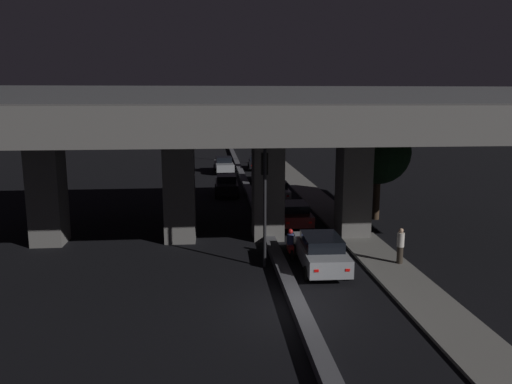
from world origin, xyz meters
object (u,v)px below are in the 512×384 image
object	(u,v)px
car_white_third	(275,189)
car_black_lead_oncoming	(227,185)
car_silver_lead	(321,251)
car_black_fifth	(257,163)
car_dark_blue_fourth	(263,172)
pedestrian_on_sidewalk	(400,246)
motorcycle_red_filtering_near	(290,245)
car_dark_red_second	(293,213)
traffic_light_left_of_median	(265,187)
car_silver_second_oncoming	(224,165)
street_lamp	(271,125)

from	to	relation	value
car_white_third	car_black_lead_oncoming	size ratio (longest dim) A/B	1.12
car_silver_lead	car_black_fifth	distance (m)	31.59
car_dark_blue_fourth	pedestrian_on_sidewalk	xyz separation A→B (m)	(3.69, -23.29, 0.03)
motorcycle_red_filtering_near	pedestrian_on_sidewalk	world-z (taller)	pedestrian_on_sidewalk
car_silver_lead	car_black_lead_oncoming	distance (m)	17.84
car_silver_lead	car_black_fifth	xyz separation A→B (m)	(0.18, 31.59, -0.06)
car_silver_lead	car_dark_blue_fourth	distance (m)	23.27
car_black_lead_oncoming	pedestrian_on_sidewalk	world-z (taller)	pedestrian_on_sidewalk
car_dark_red_second	car_black_lead_oncoming	xyz separation A→B (m)	(-3.62, 9.72, 0.08)
car_dark_blue_fourth	car_black_lead_oncoming	distance (m)	6.78
traffic_light_left_of_median	car_dark_blue_fourth	world-z (taller)	traffic_light_left_of_median
car_black_fifth	car_silver_second_oncoming	world-z (taller)	car_silver_second_oncoming
car_dark_blue_fourth	car_silver_second_oncoming	world-z (taller)	car_dark_blue_fourth
car_silver_second_oncoming	motorcycle_red_filtering_near	distance (m)	28.21
car_black_lead_oncoming	car_silver_second_oncoming	distance (m)	12.26
car_black_fifth	car_silver_second_oncoming	bearing A→B (deg)	119.67
car_white_third	car_silver_second_oncoming	xyz separation A→B (m)	(-3.45, 14.13, 0.06)
car_black_fifth	pedestrian_on_sidewalk	bearing A→B (deg)	-171.16
car_dark_red_second	car_black_fifth	size ratio (longest dim) A/B	1.06
car_silver_lead	car_silver_second_oncoming	xyz separation A→B (m)	(-3.44, 29.74, 0.01)
car_black_fifth	traffic_light_left_of_median	bearing A→B (deg)	177.78
street_lamp	pedestrian_on_sidewalk	size ratio (longest dim) A/B	4.64
car_black_lead_oncoming	pedestrian_on_sidewalk	xyz separation A→B (m)	(7.20, -17.49, 0.13)
traffic_light_left_of_median	car_silver_second_oncoming	world-z (taller)	traffic_light_left_of_median
motorcycle_red_filtering_near	street_lamp	bearing A→B (deg)	-3.50
car_dark_blue_fourth	car_black_lead_oncoming	size ratio (longest dim) A/B	1.10
traffic_light_left_of_median	car_silver_second_oncoming	size ratio (longest dim) A/B	1.10
car_dark_red_second	car_black_lead_oncoming	distance (m)	10.37
car_black_lead_oncoming	pedestrian_on_sidewalk	size ratio (longest dim) A/B	2.47
traffic_light_left_of_median	car_black_lead_oncoming	world-z (taller)	traffic_light_left_of_median
car_black_lead_oncoming	motorcycle_red_filtering_near	distance (m)	16.05
car_dark_red_second	car_black_fifth	bearing A→B (deg)	-0.30
car_dark_blue_fourth	pedestrian_on_sidewalk	distance (m)	23.58
car_black_fifth	car_dark_blue_fourth	bearing A→B (deg)	-179.02
car_silver_lead	car_white_third	world-z (taller)	car_silver_lead
motorcycle_red_filtering_near	pedestrian_on_sidewalk	bearing A→B (deg)	-107.25
car_silver_lead	car_white_third	distance (m)	15.61
street_lamp	car_black_fifth	world-z (taller)	street_lamp
car_dark_red_second	car_silver_second_oncoming	world-z (taller)	car_silver_second_oncoming
car_white_third	car_black_lead_oncoming	bearing A→B (deg)	62.30
car_dark_red_second	car_dark_blue_fourth	distance (m)	15.52
traffic_light_left_of_median	car_dark_red_second	xyz separation A→B (m)	(2.50, 7.30, -2.89)
car_silver_lead	pedestrian_on_sidewalk	size ratio (longest dim) A/B	2.96
car_dark_red_second	pedestrian_on_sidewalk	world-z (taller)	pedestrian_on_sidewalk
car_dark_red_second	car_black_fifth	distance (m)	23.83
pedestrian_on_sidewalk	street_lamp	bearing A→B (deg)	92.57
street_lamp	car_dark_red_second	distance (m)	27.53
car_white_third	car_dark_blue_fourth	distance (m)	7.67
car_silver_second_oncoming	motorcycle_red_filtering_near	xyz separation A→B (m)	(2.34, -28.11, -0.20)
traffic_light_left_of_median	car_white_third	distance (m)	15.61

